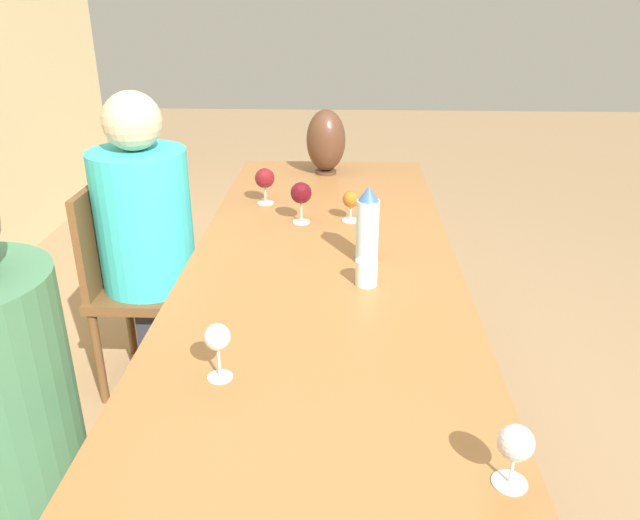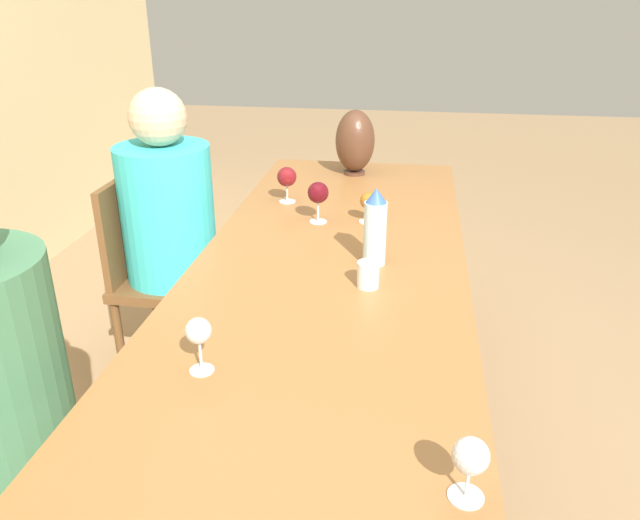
{
  "view_description": "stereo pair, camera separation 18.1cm",
  "coord_description": "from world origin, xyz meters",
  "px_view_note": "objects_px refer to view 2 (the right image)",
  "views": [
    {
      "loc": [
        -1.76,
        -0.07,
        1.61
      ],
      "look_at": [
        -0.11,
        0.0,
        0.87
      ],
      "focal_mm": 35.0,
      "sensor_mm": 36.0,
      "label": 1
    },
    {
      "loc": [
        -1.75,
        -0.25,
        1.61
      ],
      "look_at": [
        -0.11,
        0.0,
        0.87
      ],
      "focal_mm": 35.0,
      "sensor_mm": 36.0,
      "label": 2
    }
  ],
  "objects_px": {
    "water_tumbler": "(368,275)",
    "wine_glass_4": "(318,193)",
    "vase": "(355,141)",
    "wine_glass_2": "(198,333)",
    "water_bottle": "(375,228)",
    "person_far": "(173,232)",
    "wine_glass_1": "(368,202)",
    "wine_glass_0": "(287,178)",
    "chair_far": "(159,270)",
    "wine_glass_3": "(470,458)"
  },
  "relations": [
    {
      "from": "wine_glass_4",
      "to": "chair_far",
      "type": "height_order",
      "value": "wine_glass_4"
    },
    {
      "from": "wine_glass_0",
      "to": "wine_glass_4",
      "type": "xyz_separation_m",
      "value": [
        -0.22,
        -0.16,
        0.01
      ]
    },
    {
      "from": "wine_glass_0",
      "to": "wine_glass_4",
      "type": "distance_m",
      "value": 0.27
    },
    {
      "from": "wine_glass_0",
      "to": "wine_glass_2",
      "type": "relative_size",
      "value": 1.06
    },
    {
      "from": "wine_glass_3",
      "to": "chair_far",
      "type": "bearing_deg",
      "value": 39.65
    },
    {
      "from": "wine_glass_1",
      "to": "wine_glass_2",
      "type": "relative_size",
      "value": 0.85
    },
    {
      "from": "wine_glass_4",
      "to": "person_far",
      "type": "distance_m",
      "value": 0.66
    },
    {
      "from": "water_tumbler",
      "to": "wine_glass_4",
      "type": "distance_m",
      "value": 0.58
    },
    {
      "from": "wine_glass_3",
      "to": "wine_glass_0",
      "type": "bearing_deg",
      "value": 22.2
    },
    {
      "from": "water_tumbler",
      "to": "person_far",
      "type": "height_order",
      "value": "person_far"
    },
    {
      "from": "wine_glass_1",
      "to": "wine_glass_3",
      "type": "distance_m",
      "value": 1.4
    },
    {
      "from": "wine_glass_0",
      "to": "wine_glass_3",
      "type": "bearing_deg",
      "value": -157.8
    },
    {
      "from": "wine_glass_2",
      "to": "person_far",
      "type": "distance_m",
      "value": 1.23
    },
    {
      "from": "wine_glass_3",
      "to": "vase",
      "type": "bearing_deg",
      "value": 11.25
    },
    {
      "from": "water_bottle",
      "to": "vase",
      "type": "xyz_separation_m",
      "value": [
        1.03,
        0.17,
        0.03
      ]
    },
    {
      "from": "water_tumbler",
      "to": "wine_glass_2",
      "type": "xyz_separation_m",
      "value": [
        -0.5,
        0.35,
        0.06
      ]
    },
    {
      "from": "wine_glass_4",
      "to": "wine_glass_1",
      "type": "bearing_deg",
      "value": -82.02
    },
    {
      "from": "wine_glass_4",
      "to": "water_tumbler",
      "type": "bearing_deg",
      "value": -156.22
    },
    {
      "from": "water_tumbler",
      "to": "person_far",
      "type": "xyz_separation_m",
      "value": [
        0.6,
        0.85,
        -0.15
      ]
    },
    {
      "from": "wine_glass_1",
      "to": "wine_glass_2",
      "type": "distance_m",
      "value": 1.1
    },
    {
      "from": "wine_glass_1",
      "to": "person_far",
      "type": "xyz_separation_m",
      "value": [
        0.05,
        0.81,
        -0.19
      ]
    },
    {
      "from": "water_bottle",
      "to": "wine_glass_3",
      "type": "bearing_deg",
      "value": -166.65
    },
    {
      "from": "wine_glass_0",
      "to": "person_far",
      "type": "bearing_deg",
      "value": 107.46
    },
    {
      "from": "water_bottle",
      "to": "wine_glass_1",
      "type": "distance_m",
      "value": 0.39
    },
    {
      "from": "wine_glass_0",
      "to": "wine_glass_4",
      "type": "height_order",
      "value": "wine_glass_4"
    },
    {
      "from": "wine_glass_4",
      "to": "wine_glass_0",
      "type": "bearing_deg",
      "value": 36.89
    },
    {
      "from": "water_tumbler",
      "to": "vase",
      "type": "relative_size",
      "value": 0.26
    },
    {
      "from": "water_bottle",
      "to": "water_tumbler",
      "type": "relative_size",
      "value": 3.19
    },
    {
      "from": "water_bottle",
      "to": "wine_glass_1",
      "type": "relative_size",
      "value": 2.15
    },
    {
      "from": "wine_glass_3",
      "to": "wine_glass_4",
      "type": "bearing_deg",
      "value": 19.4
    },
    {
      "from": "water_tumbler",
      "to": "chair_far",
      "type": "bearing_deg",
      "value": 57.16
    },
    {
      "from": "wine_glass_4",
      "to": "chair_far",
      "type": "relative_size",
      "value": 0.18
    },
    {
      "from": "water_bottle",
      "to": "wine_glass_4",
      "type": "height_order",
      "value": "water_bottle"
    },
    {
      "from": "wine_glass_2",
      "to": "wine_glass_3",
      "type": "height_order",
      "value": "wine_glass_2"
    },
    {
      "from": "wine_glass_0",
      "to": "water_bottle",
      "type": "bearing_deg",
      "value": -144.95
    },
    {
      "from": "vase",
      "to": "wine_glass_2",
      "type": "distance_m",
      "value": 1.72
    },
    {
      "from": "wine_glass_3",
      "to": "wine_glass_4",
      "type": "distance_m",
      "value": 1.42
    },
    {
      "from": "wine_glass_4",
      "to": "chair_far",
      "type": "xyz_separation_m",
      "value": [
        0.08,
        0.7,
        -0.4
      ]
    },
    {
      "from": "vase",
      "to": "chair_far",
      "type": "relative_size",
      "value": 0.34
    },
    {
      "from": "water_bottle",
      "to": "vase",
      "type": "distance_m",
      "value": 1.04
    },
    {
      "from": "person_far",
      "to": "wine_glass_1",
      "type": "bearing_deg",
      "value": -93.48
    },
    {
      "from": "vase",
      "to": "wine_glass_0",
      "type": "distance_m",
      "value": 0.52
    },
    {
      "from": "wine_glass_3",
      "to": "water_bottle",
      "type": "bearing_deg",
      "value": 13.35
    },
    {
      "from": "wine_glass_0",
      "to": "chair_far",
      "type": "xyz_separation_m",
      "value": [
        -0.14,
        0.54,
        -0.39
      ]
    },
    {
      "from": "vase",
      "to": "person_far",
      "type": "distance_m",
      "value": 0.95
    },
    {
      "from": "chair_far",
      "to": "person_far",
      "type": "xyz_separation_m",
      "value": [
        0.0,
        -0.08,
        0.18
      ]
    },
    {
      "from": "water_bottle",
      "to": "wine_glass_4",
      "type": "relative_size",
      "value": 1.62
    },
    {
      "from": "water_tumbler",
      "to": "wine_glass_0",
      "type": "xyz_separation_m",
      "value": [
        0.75,
        0.4,
        0.06
      ]
    },
    {
      "from": "wine_glass_0",
      "to": "chair_far",
      "type": "relative_size",
      "value": 0.17
    },
    {
      "from": "wine_glass_2",
      "to": "water_bottle",
      "type": "bearing_deg",
      "value": -27.79
    }
  ]
}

